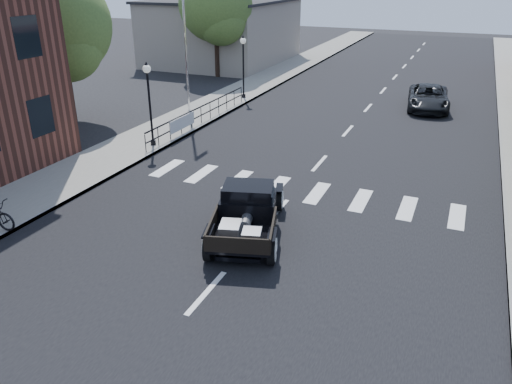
% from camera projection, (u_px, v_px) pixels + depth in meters
% --- Properties ---
extents(ground, '(120.00, 120.00, 0.00)m').
position_uv_depth(ground, '(254.00, 239.00, 15.11)').
color(ground, black).
rests_on(ground, ground).
extents(road, '(14.00, 80.00, 0.02)m').
position_uv_depth(road, '(361.00, 116.00, 27.70)').
color(road, black).
rests_on(road, ground).
extents(road_markings, '(12.00, 60.00, 0.06)m').
position_uv_depth(road_markings, '(338.00, 143.00, 23.51)').
color(road_markings, silver).
rests_on(road_markings, ground).
extents(sidewalk_left, '(3.00, 80.00, 0.15)m').
position_uv_depth(sidewalk_left, '(224.00, 101.00, 30.72)').
color(sidewalk_left, gray).
rests_on(sidewalk_left, ground).
extents(low_building_left, '(10.00, 12.00, 5.00)m').
position_uv_depth(low_building_left, '(223.00, 33.00, 42.98)').
color(low_building_left, gray).
rests_on(low_building_left, ground).
extents(railing, '(0.08, 10.00, 1.00)m').
position_uv_depth(railing, '(201.00, 113.00, 25.86)').
color(railing, black).
rests_on(railing, sidewalk_left).
extents(banner, '(0.04, 2.20, 0.60)m').
position_uv_depth(banner, '(183.00, 128.00, 24.24)').
color(banner, silver).
rests_on(banner, sidewalk_left).
extents(lamp_post_b, '(0.36, 0.36, 3.72)m').
position_uv_depth(lamp_post_b, '(150.00, 105.00, 22.06)').
color(lamp_post_b, black).
rests_on(lamp_post_b, sidewalk_left).
extents(lamp_post_c, '(0.36, 0.36, 3.72)m').
position_uv_depth(lamp_post_c, '(243.00, 67.00, 30.45)').
color(lamp_post_c, black).
rests_on(lamp_post_c, sidewalk_left).
extents(flagpole, '(0.12, 0.12, 11.45)m').
position_uv_depth(flagpole, '(183.00, 3.00, 26.09)').
color(flagpole, silver).
rests_on(flagpole, sidewalk_left).
extents(big_tree_near, '(5.14, 5.14, 7.55)m').
position_uv_depth(big_tree_near, '(63.00, 49.00, 25.31)').
color(big_tree_near, '#445F28').
rests_on(big_tree_near, ground).
extents(big_tree_far, '(5.35, 5.35, 7.86)m').
position_uv_depth(big_tree_far, '(216.00, 22.00, 36.46)').
color(big_tree_far, '#445F28').
rests_on(big_tree_far, ground).
extents(hotrod_pickup, '(3.38, 5.03, 1.60)m').
position_uv_depth(hotrod_pickup, '(247.00, 211.00, 15.10)').
color(hotrod_pickup, black).
rests_on(hotrod_pickup, ground).
extents(second_car, '(2.75, 5.04, 1.34)m').
position_uv_depth(second_car, '(428.00, 98.00, 28.93)').
color(second_car, black).
rests_on(second_car, ground).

